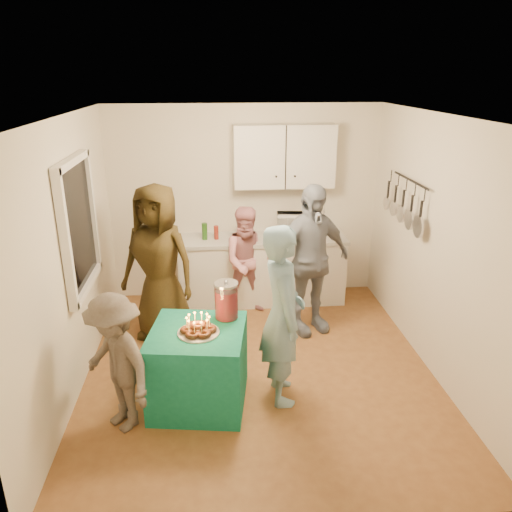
{
  "coord_description": "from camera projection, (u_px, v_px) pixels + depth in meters",
  "views": [
    {
      "loc": [
        -0.45,
        -4.54,
        2.97
      ],
      "look_at": [
        0.0,
        0.35,
        1.15
      ],
      "focal_mm": 35.0,
      "sensor_mm": 36.0,
      "label": 1
    }
  ],
  "objects": [
    {
      "name": "man_birthday",
      "position": [
        283.0,
        315.0,
        4.59
      ],
      "size": [
        0.44,
        0.65,
        1.73
      ],
      "primitive_type": "imported",
      "rotation": [
        0.0,
        0.0,
        1.61
      ],
      "color": "#81A9BC",
      "rests_on": "floor"
    },
    {
      "name": "microwave",
      "position": [
        297.0,
        225.0,
        6.59
      ],
      "size": [
        0.58,
        0.43,
        0.3
      ],
      "primitive_type": "imported",
      "rotation": [
        0.0,
        0.0,
        -0.11
      ],
      "color": "white",
      "rests_on": "countertop"
    },
    {
      "name": "woman_back_right",
      "position": [
        309.0,
        260.0,
        5.81
      ],
      "size": [
        1.15,
        0.79,
        1.81
      ],
      "primitive_type": "imported",
      "rotation": [
        0.0,
        0.0,
        0.37
      ],
      "color": "#0F1B34",
      "rests_on": "floor"
    },
    {
      "name": "window_night",
      "position": [
        78.0,
        225.0,
        4.91
      ],
      "size": [
        0.04,
        1.0,
        1.2
      ],
      "primitive_type": "cube",
      "color": "black",
      "rests_on": "left_wall"
    },
    {
      "name": "ceiling",
      "position": [
        260.0,
        116.0,
        4.41
      ],
      "size": [
        4.0,
        4.0,
        0.0
      ],
      "primitive_type": "plane",
      "color": "white",
      "rests_on": "floor"
    },
    {
      "name": "woman_back_center",
      "position": [
        249.0,
        261.0,
        6.34
      ],
      "size": [
        0.74,
        0.6,
        1.41
      ],
      "primitive_type": "imported",
      "rotation": [
        0.0,
        0.0,
        0.09
      ],
      "color": "#CD6B83",
      "rests_on": "floor"
    },
    {
      "name": "upper_cabinet",
      "position": [
        284.0,
        156.0,
        6.41
      ],
      "size": [
        1.3,
        0.3,
        0.8
      ],
      "primitive_type": "cube",
      "color": "white",
      "rests_on": "back_wall"
    },
    {
      "name": "child_near_left",
      "position": [
        116.0,
        363.0,
        4.25
      ],
      "size": [
        0.91,
        0.93,
        1.28
      ],
      "primitive_type": "imported",
      "rotation": [
        0.0,
        0.0,
        -0.83
      ],
      "color": "#514841",
      "rests_on": "floor"
    },
    {
      "name": "back_wall",
      "position": [
        245.0,
        203.0,
        6.73
      ],
      "size": [
        3.6,
        3.6,
        0.0
      ],
      "primitive_type": "plane",
      "color": "silver",
      "rests_on": "floor"
    },
    {
      "name": "donut_cake",
      "position": [
        198.0,
        324.0,
        4.46
      ],
      "size": [
        0.38,
        0.38,
        0.18
      ],
      "primitive_type": null,
      "color": "#381C0C",
      "rests_on": "party_table"
    },
    {
      "name": "pot_rack",
      "position": [
        407.0,
        202.0,
        5.56
      ],
      "size": [
        0.12,
        1.0,
        0.6
      ],
      "primitive_type": "cube",
      "color": "black",
      "rests_on": "right_wall"
    },
    {
      "name": "right_wall",
      "position": [
        437.0,
        248.0,
        5.02
      ],
      "size": [
        4.0,
        4.0,
        0.0
      ],
      "primitive_type": "plane",
      "color": "silver",
      "rests_on": "floor"
    },
    {
      "name": "punch_jar",
      "position": [
        226.0,
        301.0,
        4.72
      ],
      "size": [
        0.22,
        0.22,
        0.34
      ],
      "primitive_type": "cylinder",
      "color": "red",
      "rests_on": "party_table"
    },
    {
      "name": "party_table",
      "position": [
        199.0,
        366.0,
        4.67
      ],
      "size": [
        0.97,
        0.97,
        0.76
      ],
      "primitive_type": "cube",
      "rotation": [
        0.0,
        0.0,
        -0.15
      ],
      "color": "#117458",
      "rests_on": "floor"
    },
    {
      "name": "left_wall",
      "position": [
        70.0,
        260.0,
        4.71
      ],
      "size": [
        4.0,
        4.0,
        0.0
      ],
      "primitive_type": "plane",
      "color": "silver",
      "rests_on": "floor"
    },
    {
      "name": "countertop",
      "position": [
        262.0,
        239.0,
        6.61
      ],
      "size": [
        2.24,
        0.62,
        0.05
      ],
      "primitive_type": "cube",
      "color": "beige",
      "rests_on": "counter"
    },
    {
      "name": "counter",
      "position": [
        262.0,
        271.0,
        6.77
      ],
      "size": [
        2.2,
        0.58,
        0.86
      ],
      "primitive_type": "cube",
      "color": "white",
      "rests_on": "floor"
    },
    {
      "name": "floor",
      "position": [
        259.0,
        368.0,
        5.32
      ],
      "size": [
        4.0,
        4.0,
        0.0
      ],
      "primitive_type": "plane",
      "color": "brown",
      "rests_on": "ground"
    },
    {
      "name": "woman_back_left",
      "position": [
        159.0,
        263.0,
        5.7
      ],
      "size": [
        1.06,
        0.9,
        1.84
      ],
      "primitive_type": "imported",
      "rotation": [
        0.0,
        0.0,
        -0.42
      ],
      "color": "#554118",
      "rests_on": "floor"
    }
  ]
}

